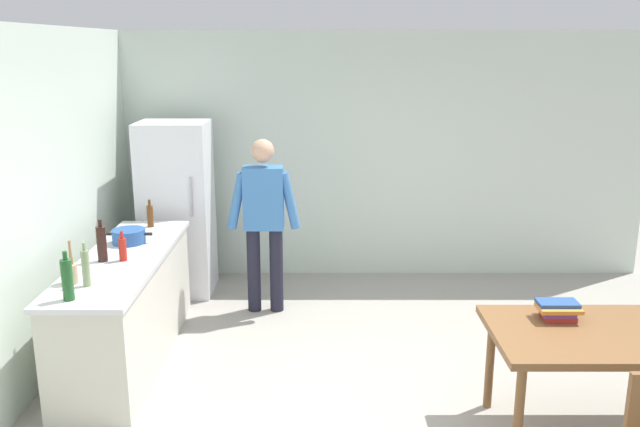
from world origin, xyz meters
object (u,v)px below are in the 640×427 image
(bottle_wine_dark, at_px, (99,244))
(bottle_wine_green, at_px, (65,279))
(refrigerator, at_px, (175,209))
(person, at_px, (262,214))
(bottle_sauce_red, at_px, (120,249))
(bottle_vinegar_tall, at_px, (83,268))
(utensil_jar, at_px, (67,273))
(dining_table, at_px, (596,342))
(bottle_beer_brown, at_px, (148,216))
(book_stack, at_px, (555,310))
(cooking_pot, at_px, (126,236))

(bottle_wine_dark, bearing_deg, bottle_wine_green, -87.75)
(refrigerator, relative_size, person, 1.06)
(bottle_sauce_red, bearing_deg, refrigerator, 87.85)
(person, distance_m, bottle_vinegar_tall, 2.04)
(utensil_jar, bearing_deg, refrigerator, 82.51)
(dining_table, bearing_deg, utensil_jar, 172.34)
(bottle_wine_dark, distance_m, bottle_sauce_red, 0.16)
(utensil_jar, relative_size, bottle_vinegar_tall, 1.00)
(bottle_vinegar_tall, distance_m, bottle_wine_green, 0.26)
(bottle_wine_dark, xyz_separation_m, bottle_sauce_red, (0.15, 0.02, -0.05))
(bottle_beer_brown, bearing_deg, book_stack, -29.33)
(bottle_sauce_red, bearing_deg, bottle_wine_green, -98.49)
(bottle_beer_brown, distance_m, bottle_wine_green, 1.83)
(bottle_beer_brown, bearing_deg, utensil_jar, -97.35)
(refrigerator, distance_m, bottle_wine_dark, 1.74)
(dining_table, relative_size, bottle_wine_green, 4.12)
(person, height_order, utensil_jar, person)
(book_stack, bearing_deg, bottle_beer_brown, 150.67)
(bottle_vinegar_tall, bearing_deg, cooking_pot, 89.77)
(cooking_pot, bearing_deg, dining_table, -23.11)
(person, height_order, cooking_pot, person)
(cooking_pot, xyz_separation_m, bottle_vinegar_tall, (-0.00, -1.04, 0.08))
(person, relative_size, bottle_wine_green, 5.00)
(bottle_vinegar_tall, bearing_deg, dining_table, -7.15)
(bottle_wine_green, bearing_deg, book_stack, 0.55)
(bottle_wine_dark, distance_m, book_stack, 3.41)
(person, xyz_separation_m, bottle_beer_brown, (-1.05, -0.15, 0.03))
(utensil_jar, relative_size, bottle_beer_brown, 1.23)
(cooking_pot, distance_m, bottle_wine_green, 1.30)
(bottle_wine_green, bearing_deg, bottle_wine_dark, 92.25)
(book_stack, bearing_deg, bottle_wine_green, -179.45)
(bottle_vinegar_tall, xyz_separation_m, bottle_beer_brown, (0.06, 1.56, -0.03))
(person, height_order, dining_table, person)
(cooking_pot, distance_m, bottle_beer_brown, 0.53)
(dining_table, distance_m, bottle_wine_dark, 3.67)
(bottle_vinegar_tall, relative_size, book_stack, 1.15)
(dining_table, bearing_deg, bottle_wine_green, 177.18)
(cooking_pot, relative_size, bottle_wine_green, 1.18)
(refrigerator, xyz_separation_m, bottle_wine_dark, (-0.22, -1.72, 0.15))
(refrigerator, relative_size, bottle_wine_dark, 5.29)
(bottle_sauce_red, bearing_deg, bottle_wine_dark, -173.79)
(bottle_sauce_red, bearing_deg, book_stack, -14.12)
(cooking_pot, distance_m, bottle_wine_dark, 0.50)
(refrigerator, relative_size, bottle_wine_green, 5.29)
(refrigerator, distance_m, bottle_wine_green, 2.54)
(bottle_beer_brown, xyz_separation_m, book_stack, (3.19, -1.79, -0.19))
(person, xyz_separation_m, book_stack, (2.14, -1.94, -0.17))
(dining_table, height_order, bottle_vinegar_tall, bottle_vinegar_tall)
(bottle_beer_brown, xyz_separation_m, bottle_wine_green, (-0.09, -1.82, 0.04))
(person, height_order, bottle_sauce_red, person)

